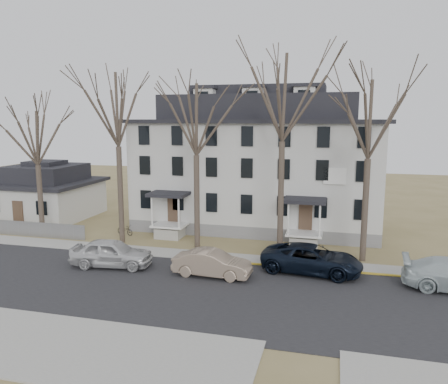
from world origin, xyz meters
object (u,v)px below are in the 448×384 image
(car_silver, at_px, (112,253))
(tree_center, at_px, (283,91))
(small_house, at_px, (47,194))
(car_tan, at_px, (212,264))
(tree_far_left, at_px, (117,104))
(tree_mid_right, at_px, (370,114))
(car_navy, at_px, (312,259))
(bicycle_left, at_px, (125,230))
(boarding_house, at_px, (258,164))
(tree_mid_left, at_px, (196,114))
(tree_bungalow, at_px, (36,134))

(car_silver, bearing_deg, tree_center, -69.35)
(small_house, height_order, car_tan, small_house)
(tree_far_left, xyz_separation_m, tree_mid_right, (17.50, 0.00, -0.74))
(tree_far_left, height_order, car_navy, tree_far_left)
(car_silver, distance_m, bicycle_left, 7.68)
(boarding_house, distance_m, tree_mid_left, 9.66)
(tree_center, distance_m, bicycle_left, 16.72)
(tree_center, relative_size, car_tan, 3.15)
(tree_bungalow, bearing_deg, tree_center, 0.00)
(tree_far_left, relative_size, car_tan, 2.94)
(small_house, xyz_separation_m, tree_bungalow, (4.00, -6.20, 5.87))
(small_house, distance_m, car_silver, 17.39)
(car_navy, bearing_deg, tree_bungalow, 88.36)
(tree_bungalow, bearing_deg, car_silver, -30.32)
(car_silver, xyz_separation_m, car_navy, (12.34, 2.06, -0.04))
(car_silver, height_order, car_tan, car_silver)
(small_house, distance_m, tree_bungalow, 9.43)
(small_house, bearing_deg, car_navy, -20.34)
(tree_center, xyz_separation_m, bicycle_left, (-12.73, 1.89, -10.68))
(boarding_house, distance_m, car_silver, 15.79)
(tree_far_left, bearing_deg, small_house, 150.61)
(tree_mid_left, bearing_deg, tree_center, 0.00)
(small_house, relative_size, bicycle_left, 5.62)
(tree_mid_left, bearing_deg, tree_mid_right, 0.00)
(tree_far_left, height_order, tree_mid_left, tree_far_left)
(tree_bungalow, xyz_separation_m, bicycle_left, (6.27, 1.89, -7.71))
(boarding_house, distance_m, tree_bungalow, 18.17)
(car_tan, relative_size, bicycle_left, 3.01)
(boarding_house, xyz_separation_m, tree_mid_right, (8.50, -8.15, 4.22))
(car_silver, relative_size, car_navy, 0.85)
(tree_far_left, distance_m, car_navy, 17.51)
(small_house, relative_size, car_navy, 1.44)
(tree_far_left, relative_size, tree_mid_left, 1.08)
(boarding_house, xyz_separation_m, bicycle_left, (-9.73, -6.27, -4.97))
(tree_bungalow, height_order, bicycle_left, tree_bungalow)
(tree_mid_left, xyz_separation_m, tree_bungalow, (-13.00, 0.00, -1.48))
(car_navy, bearing_deg, tree_far_left, 84.31)
(boarding_house, bearing_deg, bicycle_left, -147.22)
(tree_bungalow, height_order, car_tan, tree_bungalow)
(tree_center, distance_m, car_silver, 15.22)
(tree_mid_right, bearing_deg, tree_center, 180.00)
(car_tan, distance_m, bicycle_left, 11.83)
(boarding_house, xyz_separation_m, small_house, (-20.00, -1.96, -3.13))
(car_silver, bearing_deg, car_tan, -97.60)
(boarding_house, relative_size, tree_far_left, 1.52)
(tree_far_left, relative_size, bicycle_left, 8.87)
(car_silver, bearing_deg, tree_bungalow, 52.54)
(tree_center, bearing_deg, bicycle_left, 171.56)
(tree_mid_left, xyz_separation_m, bicycle_left, (-6.73, 1.89, -9.20))
(car_silver, xyz_separation_m, bicycle_left, (-2.74, 7.16, -0.47))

